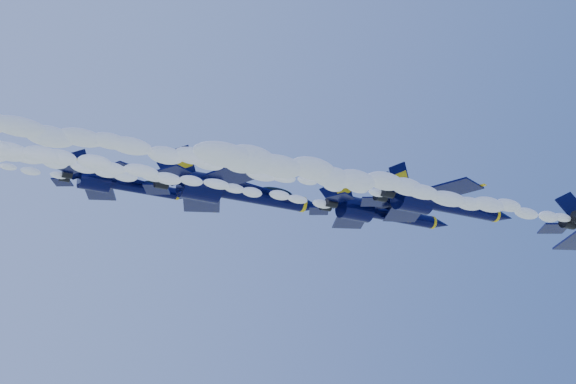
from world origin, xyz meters
name	(u,v)px	position (x,y,z in m)	size (l,w,h in m)	color
smoke_trail_jet_lead	(410,189)	(-5.32, -11.17, 151.37)	(36.23, 2.17, 1.95)	white
jet_second	(440,204)	(3.45, -4.03, 153.92)	(16.09, 13.20, 5.98)	black
smoke_trail_jet_second	(197,160)	(-21.54, -4.03, 153.52)	(36.23, 1.79, 1.61)	white
jet_third	(380,212)	(1.22, 2.83, 154.80)	(15.42, 12.65, 5.73)	black
smoke_trail_jet_third	(149,174)	(-23.48, 2.83, 154.42)	(36.23, 1.72, 1.55)	white
jet_fourth	(234,191)	(-12.31, 9.53, 157.00)	(18.95, 15.54, 7.04)	black
jet_fifth	(122,184)	(-21.81, 18.03, 159.08)	(14.95, 12.26, 5.55)	black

